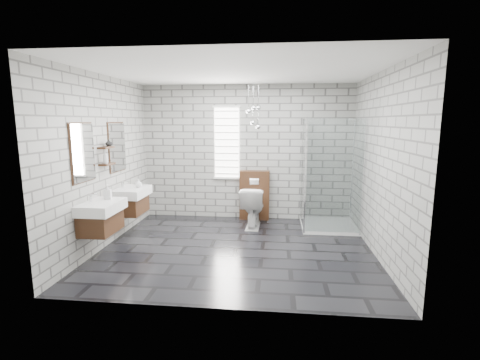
% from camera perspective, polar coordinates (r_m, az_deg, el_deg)
% --- Properties ---
extents(floor, '(4.20, 3.60, 0.02)m').
position_cam_1_polar(floor, '(5.60, -0.60, -11.24)').
color(floor, black).
rests_on(floor, ground).
extents(ceiling, '(4.20, 3.60, 0.02)m').
position_cam_1_polar(ceiling, '(5.28, -0.66, 17.53)').
color(ceiling, white).
rests_on(ceiling, wall_back).
extents(wall_back, '(4.20, 0.02, 2.70)m').
position_cam_1_polar(wall_back, '(7.06, 1.09, 4.48)').
color(wall_back, '#9C9B96').
rests_on(wall_back, floor).
extents(wall_front, '(4.20, 0.02, 2.70)m').
position_cam_1_polar(wall_front, '(3.50, -4.09, -0.85)').
color(wall_front, '#9C9B96').
rests_on(wall_front, floor).
extents(wall_left, '(0.02, 3.60, 2.70)m').
position_cam_1_polar(wall_left, '(5.90, -21.47, 2.79)').
color(wall_left, '#9C9B96').
rests_on(wall_left, floor).
extents(wall_right, '(0.02, 3.60, 2.70)m').
position_cam_1_polar(wall_right, '(5.44, 22.03, 2.24)').
color(wall_right, '#9C9B96').
rests_on(wall_right, floor).
extents(vanity_left, '(0.47, 0.70, 1.57)m').
position_cam_1_polar(vanity_left, '(5.37, -22.17, -4.32)').
color(vanity_left, '#402413').
rests_on(vanity_left, wall_left).
extents(vanity_right, '(0.47, 0.70, 1.57)m').
position_cam_1_polar(vanity_right, '(6.29, -17.65, -2.07)').
color(vanity_right, '#402413').
rests_on(vanity_right, wall_left).
extents(shelf_lower, '(0.14, 0.30, 0.03)m').
position_cam_1_polar(shelf_lower, '(5.82, -20.97, 2.44)').
color(shelf_lower, '#402413').
rests_on(shelf_lower, wall_left).
extents(shelf_upper, '(0.14, 0.30, 0.03)m').
position_cam_1_polar(shelf_upper, '(5.80, -21.13, 4.99)').
color(shelf_upper, '#402413').
rests_on(shelf_upper, wall_left).
extents(window, '(0.56, 0.05, 1.48)m').
position_cam_1_polar(window, '(7.06, -2.18, 6.11)').
color(window, white).
rests_on(window, wall_back).
extents(cistern_panel, '(0.60, 0.20, 1.00)m').
position_cam_1_polar(cistern_panel, '(7.07, 2.40, -2.49)').
color(cistern_panel, '#402413').
rests_on(cistern_panel, floor).
extents(flush_plate, '(0.18, 0.01, 0.12)m').
position_cam_1_polar(flush_plate, '(6.91, 2.36, -0.24)').
color(flush_plate, silver).
rests_on(flush_plate, cistern_panel).
extents(shower_enclosure, '(1.00, 1.00, 2.03)m').
position_cam_1_polar(shower_enclosure, '(6.61, 13.69, -3.59)').
color(shower_enclosure, white).
rests_on(shower_enclosure, floor).
extents(pendant_cluster, '(0.27, 0.20, 0.87)m').
position_cam_1_polar(pendant_cluster, '(6.58, 2.37, 10.63)').
color(pendant_cluster, silver).
rests_on(pendant_cluster, ceiling).
extents(toilet, '(0.45, 0.77, 0.77)m').
position_cam_1_polar(toilet, '(6.58, 2.09, -4.42)').
color(toilet, white).
rests_on(toilet, floor).
extents(soap_bottle_a, '(0.12, 0.12, 0.22)m').
position_cam_1_polar(soap_bottle_a, '(5.47, -20.90, -1.82)').
color(soap_bottle_a, '#B2B2B2').
rests_on(soap_bottle_a, vanity_left).
extents(soap_bottle_b, '(0.12, 0.12, 0.15)m').
position_cam_1_polar(soap_bottle_b, '(6.27, -16.33, -0.50)').
color(soap_bottle_b, '#B2B2B2').
rests_on(soap_bottle_b, vanity_right).
extents(soap_bottle_c, '(0.08, 0.08, 0.20)m').
position_cam_1_polar(soap_bottle_c, '(5.75, -21.24, 3.52)').
color(soap_bottle_c, '#B2B2B2').
rests_on(soap_bottle_c, shelf_lower).
extents(vase, '(0.11, 0.11, 0.11)m').
position_cam_1_polar(vase, '(5.86, -20.72, 5.73)').
color(vase, '#B2B2B2').
rests_on(vase, shelf_upper).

